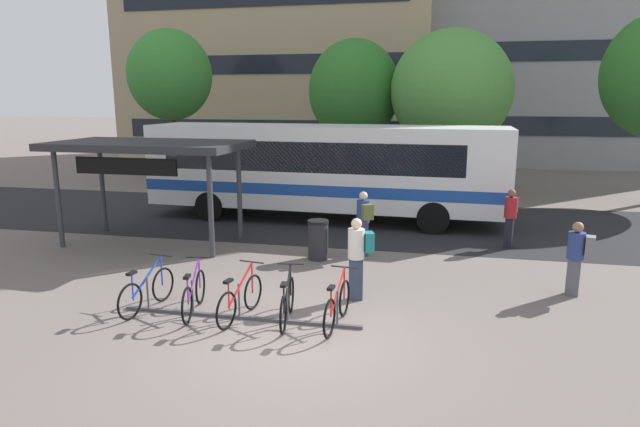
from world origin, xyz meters
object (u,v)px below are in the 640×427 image
transit_shelter (148,149)px  commuter_maroon_pack_1 (511,214)px  trash_bin (318,240)px  street_tree_3 (354,91)px  commuter_grey_pack_0 (577,254)px  parked_bicycle_red_2 (240,299)px  city_bus (326,168)px  parked_bicycle_red_4 (337,306)px  parked_bicycle_blue_0 (147,291)px  commuter_teal_pack_3 (358,253)px  parked_bicycle_purple_1 (194,294)px  parked_bicycle_black_3 (287,303)px  street_tree_1 (451,90)px  commuter_olive_pack_2 (364,219)px  street_tree_0 (170,75)px

transit_shelter → commuter_maroon_pack_1: size_ratio=3.24×
trash_bin → street_tree_3: street_tree_3 is taller
commuter_grey_pack_0 → trash_bin: commuter_grey_pack_0 is taller
commuter_maroon_pack_1 → parked_bicycle_red_2: bearing=-25.1°
city_bus → street_tree_3: bearing=93.5°
commuter_maroon_pack_1 → parked_bicycle_red_4: bearing=-14.4°
parked_bicycle_red_2 → parked_bicycle_red_4: (1.85, 0.05, 0.00)m
parked_bicycle_blue_0 → commuter_teal_pack_3: bearing=-62.3°
parked_bicycle_purple_1 → transit_shelter: 6.20m
commuter_grey_pack_0 → commuter_maroon_pack_1: size_ratio=0.96×
transit_shelter → commuter_teal_pack_3: transit_shelter is taller
parked_bicycle_black_3 → parked_bicycle_purple_1: bearing=81.2°
parked_bicycle_purple_1 → parked_bicycle_red_2: (0.97, -0.07, 0.00)m
street_tree_1 → commuter_teal_pack_3: bearing=-98.0°
parked_bicycle_blue_0 → commuter_olive_pack_2: bearing=-30.8°
street_tree_0 → street_tree_3: 9.01m
parked_bicycle_purple_1 → commuter_grey_pack_0: bearing=-81.5°
parked_bicycle_red_4 → commuter_olive_pack_2: size_ratio=1.00×
street_tree_3 → trash_bin: bearing=-85.5°
parked_bicycle_red_4 → street_tree_3: 16.77m
parked_bicycle_blue_0 → street_tree_1: (5.91, 15.29, 4.03)m
city_bus → parked_bicycle_red_2: (0.15, -8.79, -1.39)m
commuter_teal_pack_3 → street_tree_0: (-11.34, 14.34, 4.18)m
parked_bicycle_blue_0 → transit_shelter: size_ratio=0.32×
city_bus → parked_bicycle_black_3: bearing=-81.2°
parked_bicycle_purple_1 → commuter_grey_pack_0: (7.43, 2.61, 0.53)m
parked_bicycle_black_3 → street_tree_1: size_ratio=0.25×
parked_bicycle_purple_1 → commuter_olive_pack_2: (2.67, 4.54, 0.62)m
parked_bicycle_black_3 → commuter_olive_pack_2: (0.79, 4.58, 0.62)m
parked_bicycle_blue_0 → parked_bicycle_red_2: same height
parked_bicycle_red_4 → commuter_olive_pack_2: 4.60m
commuter_teal_pack_3 → city_bus: bearing=-92.1°
street_tree_1 → parked_bicycle_red_4: bearing=-97.9°
transit_shelter → trash_bin: size_ratio=5.22×
parked_bicycle_red_2 → street_tree_1: (3.96, 15.33, 4.03)m
street_tree_1 → trash_bin: bearing=-106.7°
parked_bicycle_purple_1 → commuter_olive_pack_2: size_ratio=0.98×
commuter_grey_pack_0 → street_tree_1: street_tree_1 is taller
parked_bicycle_blue_0 → commuter_maroon_pack_1: (7.50, 6.27, 0.57)m
parked_bicycle_red_2 → city_bus: bearing=9.6°
parked_bicycle_purple_1 → transit_shelter: transit_shelter is taller
parked_bicycle_black_3 → street_tree_3: 16.70m
parked_bicycle_blue_0 → commuter_teal_pack_3: size_ratio=0.99×
commuter_maroon_pack_1 → street_tree_0: (-14.89, 9.50, 4.21)m
parked_bicycle_black_3 → street_tree_0: (-10.24, 15.78, 4.79)m
parked_bicycle_purple_1 → commuter_maroon_pack_1: (6.53, 6.24, 0.57)m
commuter_grey_pack_0 → street_tree_1: bearing=-63.9°
parked_bicycle_red_4 → commuter_maroon_pack_1: commuter_maroon_pack_1 is taller
city_bus → trash_bin: bearing=-79.1°
commuter_maroon_pack_1 → trash_bin: commuter_maroon_pack_1 is taller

